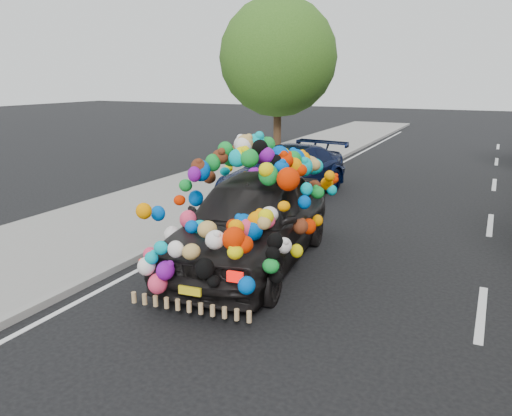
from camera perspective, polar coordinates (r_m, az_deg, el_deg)
The scene contains 7 objects.
ground at distance 8.89m, azimuth 0.41°, elevation -7.39°, with size 100.00×100.00×0.00m, color black.
sidewalk at distance 11.29m, azimuth -19.74°, elevation -3.09°, with size 4.00×60.00×0.12m, color gray.
kerb at distance 10.04m, azimuth -11.84°, elevation -4.69°, with size 0.15×60.00×0.13m, color gray.
lane_markings at distance 8.16m, azimuth 24.35°, elevation -10.86°, with size 6.00×50.00×0.01m, color silver, non-canonical shape.
tree_near_sidewalk at distance 18.47m, azimuth 2.53°, elevation 16.82°, with size 4.20×4.20×6.13m.
plush_art_car at distance 8.99m, azimuth -0.46°, elevation 0.93°, with size 2.86×5.34×2.33m.
navy_sedan at distance 14.18m, azimuth 3.29°, elevation 4.06°, with size 2.03×5.00×1.45m, color #060F32.
Camera 1 is at (3.53, -7.44, 3.35)m, focal length 35.00 mm.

